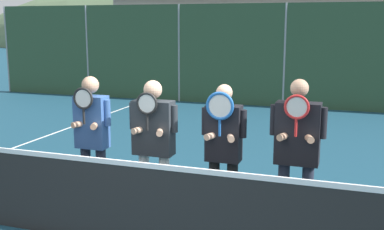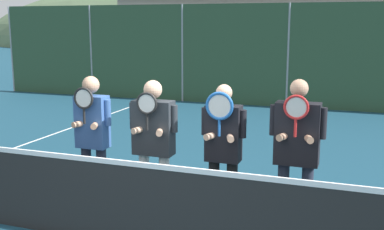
{
  "view_description": "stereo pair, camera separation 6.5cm",
  "coord_description": "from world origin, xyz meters",
  "px_view_note": "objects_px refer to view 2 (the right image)",
  "views": [
    {
      "loc": [
        2.06,
        -4.45,
        2.44
      ],
      "look_at": [
        0.17,
        0.96,
        1.33
      ],
      "focal_mm": 45.0,
      "sensor_mm": 36.0,
      "label": 1
    },
    {
      "loc": [
        2.12,
        -4.43,
        2.44
      ],
      "look_at": [
        0.17,
        0.96,
        1.33
      ],
      "focal_mm": 45.0,
      "sensor_mm": 36.0,
      "label": 2
    }
  ],
  "objects_px": {
    "car_left_of_center": "(267,68)",
    "player_center_left": "(153,137)",
    "player_rightmost": "(297,147)",
    "car_far_left": "(133,63)",
    "player_center_right": "(223,146)",
    "player_leftmost": "(92,132)"
  },
  "relations": [
    {
      "from": "player_leftmost",
      "to": "player_center_right",
      "type": "relative_size",
      "value": 1.02
    },
    {
      "from": "player_center_right",
      "to": "car_far_left",
      "type": "height_order",
      "value": "car_far_left"
    },
    {
      "from": "player_leftmost",
      "to": "car_far_left",
      "type": "distance_m",
      "value": 12.6
    },
    {
      "from": "player_leftmost",
      "to": "player_center_left",
      "type": "xyz_separation_m",
      "value": [
        0.87,
        -0.02,
        0.01
      ]
    },
    {
      "from": "car_far_left",
      "to": "player_leftmost",
      "type": "bearing_deg",
      "value": -65.6
    },
    {
      "from": "car_far_left",
      "to": "car_left_of_center",
      "type": "relative_size",
      "value": 0.94
    },
    {
      "from": "player_center_left",
      "to": "car_far_left",
      "type": "bearing_deg",
      "value": 117.85
    },
    {
      "from": "player_center_left",
      "to": "car_far_left",
      "type": "relative_size",
      "value": 0.43
    },
    {
      "from": "player_rightmost",
      "to": "car_far_left",
      "type": "xyz_separation_m",
      "value": [
        -7.79,
        11.45,
        -0.18
      ]
    },
    {
      "from": "player_center_right",
      "to": "car_left_of_center",
      "type": "relative_size",
      "value": 0.4
    },
    {
      "from": "player_center_left",
      "to": "player_rightmost",
      "type": "height_order",
      "value": "player_rightmost"
    },
    {
      "from": "player_rightmost",
      "to": "car_far_left",
      "type": "bearing_deg",
      "value": 124.24
    },
    {
      "from": "player_leftmost",
      "to": "car_left_of_center",
      "type": "xyz_separation_m",
      "value": [
        -0.04,
        11.63,
        -0.18
      ]
    },
    {
      "from": "car_left_of_center",
      "to": "player_center_left",
      "type": "bearing_deg",
      "value": -85.55
    },
    {
      "from": "player_leftmost",
      "to": "car_far_left",
      "type": "height_order",
      "value": "player_leftmost"
    },
    {
      "from": "player_leftmost",
      "to": "car_left_of_center",
      "type": "bearing_deg",
      "value": 90.2
    },
    {
      "from": "player_leftmost",
      "to": "player_center_left",
      "type": "distance_m",
      "value": 0.87
    },
    {
      "from": "player_center_right",
      "to": "car_far_left",
      "type": "xyz_separation_m",
      "value": [
        -6.95,
        11.46,
        -0.12
      ]
    },
    {
      "from": "player_rightmost",
      "to": "car_left_of_center",
      "type": "relative_size",
      "value": 0.42
    },
    {
      "from": "player_leftmost",
      "to": "player_center_right",
      "type": "height_order",
      "value": "player_leftmost"
    },
    {
      "from": "player_center_right",
      "to": "car_left_of_center",
      "type": "bearing_deg",
      "value": 98.72
    },
    {
      "from": "player_rightmost",
      "to": "car_left_of_center",
      "type": "distance_m",
      "value": 11.9
    }
  ]
}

